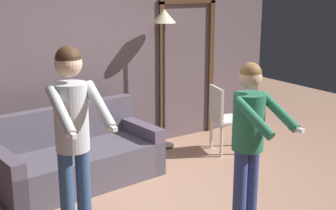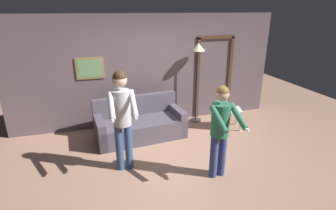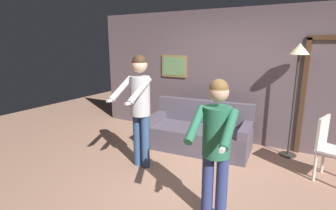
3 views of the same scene
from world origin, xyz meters
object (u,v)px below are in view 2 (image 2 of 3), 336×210
at_px(couch, 140,125).
at_px(torchiere_lamp, 198,58).
at_px(person_standing_left, 122,112).
at_px(dining_chair_distant, 229,107).
at_px(person_standing_right, 221,125).

bearing_deg(couch, torchiere_lamp, 17.59).
relative_size(couch, person_standing_left, 1.11).
relative_size(person_standing_left, dining_chair_distant, 1.92).
distance_m(couch, dining_chair_distant, 2.11).
bearing_deg(person_standing_right, dining_chair_distant, 56.85).
height_order(couch, dining_chair_distant, dining_chair_distant).
height_order(couch, person_standing_right, person_standing_right).
xyz_separation_m(couch, person_standing_left, (-0.49, -1.16, 0.81)).
distance_m(torchiere_lamp, dining_chair_distant, 1.37).
bearing_deg(dining_chair_distant, torchiere_lamp, 132.28).
bearing_deg(torchiere_lamp, person_standing_right, -103.12).
height_order(person_standing_right, dining_chair_distant, person_standing_right).
distance_m(person_standing_left, person_standing_right, 1.62).
distance_m(couch, torchiere_lamp, 2.08).
xyz_separation_m(person_standing_left, person_standing_right, (1.48, -0.65, -0.14)).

